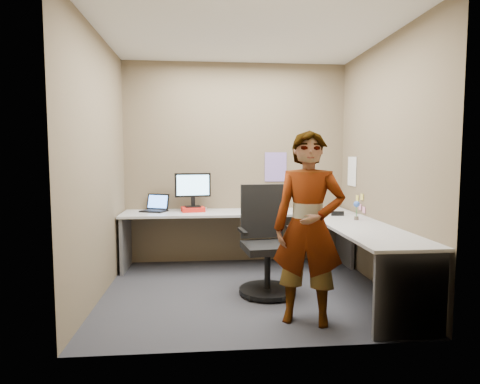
{
  "coord_description": "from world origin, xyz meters",
  "views": [
    {
      "loc": [
        -0.44,
        -4.17,
        1.45
      ],
      "look_at": [
        -0.04,
        0.25,
        1.05
      ],
      "focal_mm": 30.0,
      "sensor_mm": 36.0,
      "label": 1
    }
  ],
  "objects": [
    {
      "name": "monitor",
      "position": [
        -0.58,
        1.04,
        1.05
      ],
      "size": [
        0.47,
        0.17,
        0.44
      ],
      "rotation": [
        0.0,
        0.0,
        0.16
      ],
      "color": "black",
      "rests_on": "paper_ream"
    },
    {
      "name": "wall_right",
      "position": [
        1.5,
        0.0,
        1.35
      ],
      "size": [
        0.0,
        2.7,
        2.7
      ],
      "primitive_type": "plane",
      "rotation": [
        1.57,
        0.0,
        -1.57
      ],
      "color": "brown",
      "rests_on": "ground"
    },
    {
      "name": "laptop",
      "position": [
        -1.07,
        1.1,
        0.79
      ],
      "size": [
        0.39,
        0.36,
        0.22
      ],
      "rotation": [
        0.0,
        0.0,
        -0.4
      ],
      "color": "black",
      "rests_on": "desk"
    },
    {
      "name": "flower",
      "position": [
        1.27,
        0.17,
        0.87
      ],
      "size": [
        0.07,
        0.07,
        0.22
      ],
      "color": "brown",
      "rests_on": "desk"
    },
    {
      "name": "calendar_white",
      "position": [
        1.49,
        0.9,
        1.25
      ],
      "size": [
        0.01,
        0.28,
        0.38
      ],
      "primitive_type": "cube",
      "color": "white",
      "rests_on": "wall_right"
    },
    {
      "name": "calendar_purple",
      "position": [
        0.55,
        1.29,
        1.3
      ],
      "size": [
        0.3,
        0.01,
        0.4
      ],
      "primitive_type": "cube",
      "color": "#846BB7",
      "rests_on": "wall_back"
    },
    {
      "name": "wall_left",
      "position": [
        -1.5,
        0.0,
        1.35
      ],
      "size": [
        0.0,
        2.7,
        2.7
      ],
      "primitive_type": "plane",
      "rotation": [
        1.57,
        0.0,
        1.57
      ],
      "color": "brown",
      "rests_on": "ground"
    },
    {
      "name": "trackball_mouse",
      "position": [
        -0.46,
        1.04,
        0.76
      ],
      "size": [
        0.12,
        0.08,
        0.07
      ],
      "color": "#B7B7BC",
      "rests_on": "desk"
    },
    {
      "name": "sticky_note_d",
      "position": [
        1.49,
        0.7,
        0.92
      ],
      "size": [
        0.01,
        0.07,
        0.07
      ],
      "primitive_type": "cube",
      "color": "#F2E059",
      "rests_on": "wall_right"
    },
    {
      "name": "stapler",
      "position": [
        1.17,
        0.5,
        0.76
      ],
      "size": [
        0.15,
        0.05,
        0.05
      ],
      "primitive_type": "cube",
      "rotation": [
        0.0,
        0.0,
        -0.09
      ],
      "color": "black",
      "rests_on": "desk"
    },
    {
      "name": "ceiling",
      "position": [
        0.0,
        0.0,
        2.7
      ],
      "size": [
        3.0,
        3.0,
        0.0
      ],
      "primitive_type": "plane",
      "rotation": [
        3.14,
        0.0,
        0.0
      ],
      "color": "white",
      "rests_on": "wall_back"
    },
    {
      "name": "paper_ream",
      "position": [
        -0.58,
        1.02,
        0.76
      ],
      "size": [
        0.32,
        0.26,
        0.06
      ],
      "primitive_type": "cube",
      "rotation": [
        0.0,
        0.0,
        0.16
      ],
      "color": "red",
      "rests_on": "desk"
    },
    {
      "name": "office_chair",
      "position": [
        0.21,
        -0.05,
        0.46
      ],
      "size": [
        0.61,
        0.6,
        1.12
      ],
      "rotation": [
        0.0,
        0.0,
        0.11
      ],
      "color": "black",
      "rests_on": "ground"
    },
    {
      "name": "wall_back",
      "position": [
        0.0,
        1.3,
        1.35
      ],
      "size": [
        3.0,
        0.0,
        3.0
      ],
      "primitive_type": "plane",
      "rotation": [
        1.57,
        0.0,
        0.0
      ],
      "color": "brown",
      "rests_on": "ground"
    },
    {
      "name": "sticky_note_a",
      "position": [
        1.49,
        0.55,
        0.95
      ],
      "size": [
        0.01,
        0.07,
        0.07
      ],
      "primitive_type": "cube",
      "color": "#F2E059",
      "rests_on": "wall_right"
    },
    {
      "name": "origami",
      "position": [
        0.21,
        0.91,
        0.76
      ],
      "size": [
        0.1,
        0.1,
        0.06
      ],
      "primitive_type": "cone",
      "color": "white",
      "rests_on": "desk"
    },
    {
      "name": "person",
      "position": [
        0.45,
        -0.84,
        0.83
      ],
      "size": [
        0.71,
        0.58,
        1.66
      ],
      "primitive_type": "imported",
      "rotation": [
        0.0,
        0.0,
        -0.34
      ],
      "color": "#999399",
      "rests_on": "ground"
    },
    {
      "name": "sticky_note_c",
      "position": [
        1.49,
        0.48,
        0.8
      ],
      "size": [
        0.01,
        0.07,
        0.07
      ],
      "primitive_type": "cube",
      "color": "pink",
      "rests_on": "wall_right"
    },
    {
      "name": "ground",
      "position": [
        0.0,
        0.0,
        0.0
      ],
      "size": [
        3.0,
        3.0,
        0.0
      ],
      "primitive_type": "plane",
      "color": "#27272C",
      "rests_on": "ground"
    },
    {
      "name": "sticky_note_b",
      "position": [
        1.49,
        0.6,
        0.82
      ],
      "size": [
        0.01,
        0.07,
        0.07
      ],
      "primitive_type": "cube",
      "color": "pink",
      "rests_on": "wall_right"
    },
    {
      "name": "desk",
      "position": [
        0.44,
        0.39,
        0.59
      ],
      "size": [
        2.98,
        2.58,
        0.73
      ],
      "color": "#BBBBBB",
      "rests_on": "ground"
    }
  ]
}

